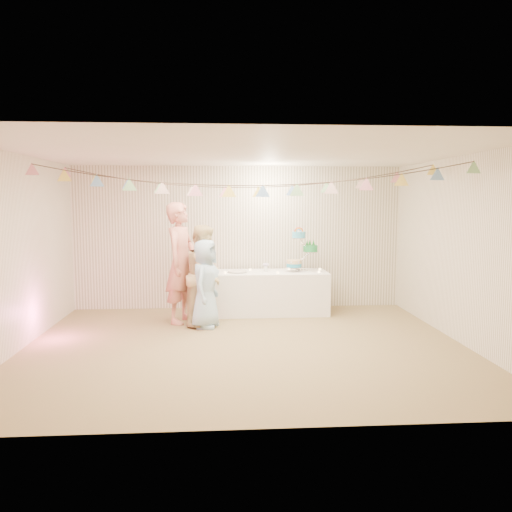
{
  "coord_description": "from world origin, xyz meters",
  "views": [
    {
      "loc": [
        -0.31,
        -6.64,
        1.98
      ],
      "look_at": [
        0.2,
        0.8,
        1.15
      ],
      "focal_mm": 35.0,
      "sensor_mm": 36.0,
      "label": 1
    }
  ],
  "objects": [
    {
      "name": "tealight_4",
      "position": [
        1.36,
        1.8,
        0.75
      ],
      "size": [
        0.04,
        0.04,
        0.03
      ],
      "primitive_type": "cylinder",
      "color": "#FFD88C",
      "rests_on": "table"
    },
    {
      "name": "tealight_1",
      "position": [
        0.19,
        2.16,
        0.75
      ],
      "size": [
        0.04,
        0.04,
        0.03
      ],
      "primitive_type": "cylinder",
      "color": "#FFD88C",
      "rests_on": "table"
    },
    {
      "name": "tealight_0",
      "position": [
        -0.26,
        1.83,
        0.75
      ],
      "size": [
        0.04,
        0.04,
        0.03
      ],
      "primitive_type": "cylinder",
      "color": "#FFD88C",
      "rests_on": "table"
    },
    {
      "name": "front_wall",
      "position": [
        0.0,
        -2.5,
        1.3
      ],
      "size": [
        6.0,
        6.0,
        0.0
      ],
      "primitive_type": "plane",
      "color": "white",
      "rests_on": "ground"
    },
    {
      "name": "cake_middle",
      "position": [
        1.27,
        2.12,
        1.11
      ],
      "size": [
        0.27,
        0.27,
        0.22
      ],
      "primitive_type": null,
      "color": "#1D863E",
      "rests_on": "cake_stand"
    },
    {
      "name": "bunting_front",
      "position": [
        0.0,
        -0.2,
        2.32
      ],
      "size": [
        5.6,
        0.9,
        0.36
      ],
      "primitive_type": null,
      "color": "#72A5E5",
      "rests_on": "ceiling"
    },
    {
      "name": "cake_bottom",
      "position": [
        0.94,
        1.97,
        0.84
      ],
      "size": [
        0.31,
        0.31,
        0.15
      ],
      "primitive_type": null,
      "color": "teal",
      "rests_on": "cake_stand"
    },
    {
      "name": "platter",
      "position": [
        -0.04,
        1.93,
        0.76
      ],
      "size": [
        0.33,
        0.33,
        0.02
      ],
      "primitive_type": "cylinder",
      "color": "white",
      "rests_on": "table"
    },
    {
      "name": "posy",
      "position": [
        0.46,
        2.03,
        0.82
      ],
      "size": [
        0.13,
        0.13,
        0.15
      ],
      "primitive_type": null,
      "color": "white",
      "rests_on": "table"
    },
    {
      "name": "right_wall",
      "position": [
        3.0,
        0.0,
        1.3
      ],
      "size": [
        5.0,
        5.0,
        0.0
      ],
      "primitive_type": "plane",
      "color": "white",
      "rests_on": "ground"
    },
    {
      "name": "tealight_5",
      "position": [
        1.44,
        2.13,
        0.75
      ],
      "size": [
        0.04,
        0.04,
        0.03
      ],
      "primitive_type": "cylinder",
      "color": "#FFD88C",
      "rests_on": "table"
    },
    {
      "name": "bunting_back",
      "position": [
        0.0,
        1.1,
        2.35
      ],
      "size": [
        5.6,
        1.1,
        0.4
      ],
      "primitive_type": null,
      "color": "pink",
      "rests_on": "ceiling"
    },
    {
      "name": "tealight_3",
      "position": [
        0.89,
        2.2,
        0.75
      ],
      "size": [
        0.04,
        0.04,
        0.03
      ],
      "primitive_type": "cylinder",
      "color": "#FFD88C",
      "rests_on": "table"
    },
    {
      "name": "tealight_2",
      "position": [
        0.64,
        1.76,
        0.75
      ],
      "size": [
        0.04,
        0.04,
        0.03
      ],
      "primitive_type": "cylinder",
      "color": "#FFD88C",
      "rests_on": "table"
    },
    {
      "name": "person_adult_b",
      "position": [
        -0.58,
        1.23,
        0.8
      ],
      "size": [
        0.87,
        0.96,
        1.6
      ],
      "primitive_type": "imported",
      "rotation": [
        0.0,
        0.0,
        1.15
      ],
      "color": "#D4BC82",
      "rests_on": "floor"
    },
    {
      "name": "table",
      "position": [
        0.54,
        1.98,
        0.37
      ],
      "size": [
        1.97,
        0.79,
        0.74
      ],
      "primitive_type": "cube",
      "color": "white",
      "rests_on": "floor"
    },
    {
      "name": "left_wall",
      "position": [
        -3.0,
        0.0,
        1.3
      ],
      "size": [
        5.0,
        5.0,
        0.0
      ],
      "primitive_type": "plane",
      "color": "white",
      "rests_on": "ground"
    },
    {
      "name": "person_adult_a",
      "position": [
        -0.97,
        1.43,
        0.98
      ],
      "size": [
        0.7,
        0.83,
        1.95
      ],
      "primitive_type": "imported",
      "rotation": [
        0.0,
        0.0,
        1.2
      ],
      "color": "tan",
      "rests_on": "floor"
    },
    {
      "name": "person_child",
      "position": [
        -0.58,
        1.07,
        0.69
      ],
      "size": [
        0.61,
        0.77,
        1.38
      ],
      "primitive_type": "imported",
      "rotation": [
        0.0,
        0.0,
        1.29
      ],
      "color": "#9DC3DF",
      "rests_on": "floor"
    },
    {
      "name": "cake_stand",
      "position": [
        1.09,
        2.03,
        1.11
      ],
      "size": [
        0.64,
        0.38,
        0.72
      ],
      "primitive_type": null,
      "color": "silver",
      "rests_on": "table"
    },
    {
      "name": "cake_top_tier",
      "position": [
        1.03,
        2.0,
        1.38
      ],
      "size": [
        0.25,
        0.25,
        0.19
      ],
      "primitive_type": null,
      "color": "#41A7CC",
      "rests_on": "cake_stand"
    },
    {
      "name": "ceiling",
      "position": [
        0.0,
        0.0,
        2.6
      ],
      "size": [
        6.0,
        6.0,
        0.0
      ],
      "primitive_type": "plane",
      "color": "beige",
      "rests_on": "ground"
    },
    {
      "name": "back_wall",
      "position": [
        0.0,
        2.5,
        1.3
      ],
      "size": [
        6.0,
        6.0,
        0.0
      ],
      "primitive_type": "plane",
      "color": "white",
      "rests_on": "ground"
    },
    {
      "name": "floor",
      "position": [
        0.0,
        0.0,
        0.0
      ],
      "size": [
        6.0,
        6.0,
        0.0
      ],
      "primitive_type": "plane",
      "color": "olive",
      "rests_on": "ground"
    }
  ]
}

